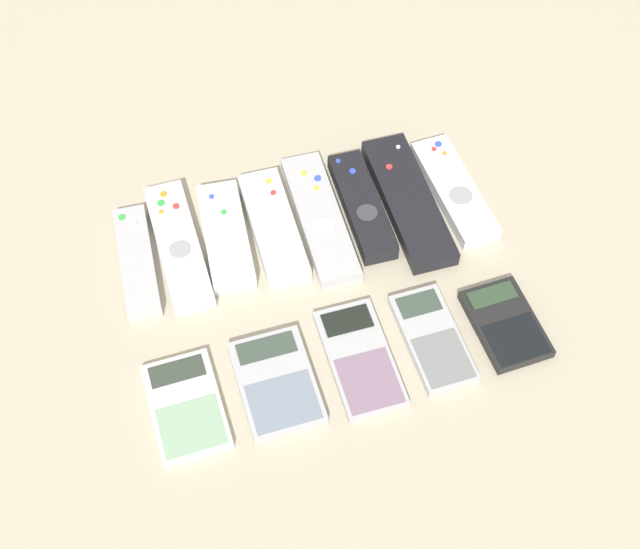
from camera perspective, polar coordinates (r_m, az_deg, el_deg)
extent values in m
plane|color=#B2A88E|center=(1.06, 0.49, -1.88)|extent=(3.00, 3.00, 0.00)
cube|color=#B7B7BC|center=(1.11, -11.64, 0.83)|extent=(0.05, 0.16, 0.02)
cylinder|color=silver|center=(1.13, -11.79, 3.22)|extent=(0.01, 0.01, 0.00)
cylinder|color=green|center=(1.14, -12.58, 3.60)|extent=(0.01, 0.01, 0.00)
cube|color=silver|center=(1.11, -9.05, 1.83)|extent=(0.05, 0.19, 0.02)
cylinder|color=#99999E|center=(1.10, -8.97, 1.60)|extent=(0.03, 0.03, 0.00)
cylinder|color=orange|center=(1.14, -10.12, 3.97)|extent=(0.01, 0.01, 0.00)
cylinder|color=orange|center=(1.15, -9.99, 5.09)|extent=(0.01, 0.01, 0.00)
cylinder|color=green|center=(1.14, -10.15, 4.52)|extent=(0.01, 0.01, 0.00)
cylinder|color=red|center=(1.14, -9.20, 4.34)|extent=(0.01, 0.01, 0.00)
cube|color=white|center=(1.11, -6.06, 2.44)|extent=(0.06, 0.16, 0.03)
cylinder|color=green|center=(1.12, -6.18, 4.00)|extent=(0.01, 0.01, 0.00)
cylinder|color=blue|center=(1.13, -6.96, 4.97)|extent=(0.01, 0.01, 0.00)
cube|color=white|center=(1.12, -3.01, 3.06)|extent=(0.05, 0.17, 0.02)
cylinder|color=silver|center=(1.10, -2.90, 3.02)|extent=(0.03, 0.03, 0.00)
cylinder|color=yellow|center=(1.15, -3.29, 6.00)|extent=(0.01, 0.01, 0.00)
cylinder|color=red|center=(1.14, -3.01, 5.25)|extent=(0.01, 0.01, 0.00)
cube|color=#B7B7BC|center=(1.13, -0.01, 3.64)|extent=(0.05, 0.20, 0.02)
cylinder|color=silver|center=(1.11, 0.27, 3.13)|extent=(0.03, 0.03, 0.00)
cylinder|color=blue|center=(1.16, -0.16, 6.18)|extent=(0.01, 0.01, 0.00)
cylinder|color=silver|center=(1.15, -0.52, 5.59)|extent=(0.01, 0.01, 0.00)
cylinder|color=yellow|center=(1.15, -0.22, 5.55)|extent=(0.01, 0.01, 0.00)
cylinder|color=yellow|center=(1.16, -1.04, 6.50)|extent=(0.01, 0.01, 0.00)
cube|color=black|center=(1.14, 2.70, 4.40)|extent=(0.04, 0.17, 0.02)
cylinder|color=#38383D|center=(1.12, 3.03, 3.97)|extent=(0.03, 0.03, 0.00)
cylinder|color=blue|center=(1.16, 2.10, 6.62)|extent=(0.01, 0.01, 0.00)
cylinder|color=blue|center=(1.17, 1.17, 7.28)|extent=(0.01, 0.01, 0.00)
cube|color=black|center=(1.15, 5.67, 4.70)|extent=(0.06, 0.21, 0.02)
cylinder|color=red|center=(1.17, 4.44, 6.89)|extent=(0.01, 0.01, 0.00)
cylinder|color=silver|center=(1.19, 5.03, 8.13)|extent=(0.01, 0.01, 0.00)
cube|color=white|center=(1.17, 8.58, 5.34)|extent=(0.06, 0.18, 0.02)
cylinder|color=#99999E|center=(1.15, 9.01, 5.01)|extent=(0.03, 0.03, 0.00)
cylinder|color=red|center=(1.20, 7.31, 7.97)|extent=(0.01, 0.01, 0.00)
cylinder|color=orange|center=(1.19, 7.97, 7.69)|extent=(0.01, 0.01, 0.00)
cylinder|color=blue|center=(1.20, 7.58, 8.27)|extent=(0.01, 0.01, 0.00)
cube|color=silver|center=(1.00, -8.57, -8.33)|extent=(0.08, 0.13, 0.01)
cube|color=#333D33|center=(1.02, -9.15, -6.14)|extent=(0.06, 0.03, 0.00)
cube|color=#87AF8B|center=(0.98, -8.24, -9.59)|extent=(0.07, 0.06, 0.00)
cube|color=#B2B2B7|center=(1.00, -2.80, -6.96)|extent=(0.09, 0.13, 0.02)
cube|color=#38473D|center=(1.02, -3.46, -4.72)|extent=(0.07, 0.03, 0.00)
cube|color=gray|center=(0.98, -2.38, -8.15)|extent=(0.07, 0.06, 0.00)
cube|color=#B2B2B7|center=(1.02, 2.56, -5.40)|extent=(0.07, 0.14, 0.01)
cube|color=black|center=(1.04, 1.75, -2.96)|extent=(0.06, 0.03, 0.00)
cube|color=gray|center=(1.00, 3.16, -6.81)|extent=(0.06, 0.07, 0.00)
cube|color=#B2B2B7|center=(1.04, 7.22, -4.11)|extent=(0.07, 0.14, 0.01)
cube|color=#38473D|center=(1.05, 6.35, -1.89)|extent=(0.05, 0.03, 0.00)
cube|color=slate|center=(1.02, 7.90, -5.32)|extent=(0.06, 0.07, 0.00)
cube|color=black|center=(1.06, 11.78, -3.12)|extent=(0.08, 0.12, 0.01)
cube|color=#2D422D|center=(1.07, 10.97, -1.30)|extent=(0.06, 0.03, 0.00)
cube|color=black|center=(1.05, 12.45, -4.06)|extent=(0.07, 0.06, 0.00)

